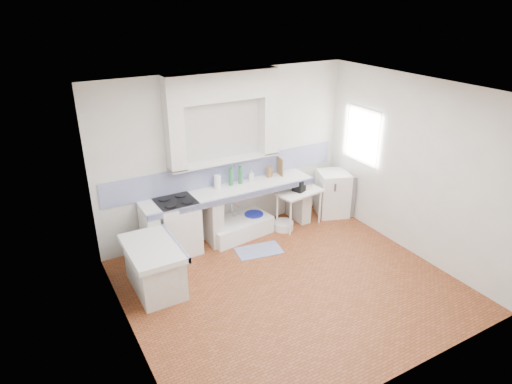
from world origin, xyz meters
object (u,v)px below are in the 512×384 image
stove (178,227)px  side_table (299,208)px  sink (238,228)px  fridge (333,193)px

stove → side_table: (2.21, -0.23, -0.10)m
sink → side_table: size_ratio=1.39×
fridge → sink: bearing=-164.5°
stove → sink: bearing=-1.4°
sink → fridge: 1.97m
fridge → side_table: bearing=-154.9°
stove → fridge: stove is taller
stove → sink: (1.09, -0.00, -0.30)m
stove → sink: stove is taller
side_table → stove: bearing=165.7°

